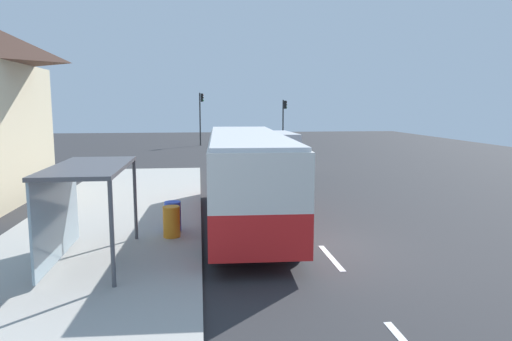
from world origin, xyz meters
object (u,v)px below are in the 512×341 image
recycling_bin_blue (173,216)px  recycling_bin_orange (172,222)px  white_van (279,146)px  bus (246,173)px  sedan_near (248,135)px  sedan_far (257,140)px  traffic_light_near_side (284,115)px  bus_shelter (77,188)px  traffic_light_far_side (201,111)px

recycling_bin_blue → recycling_bin_orange: bearing=-90.0°
white_van → recycling_bin_orange: 19.14m
recycling_bin_orange → bus: bearing=37.5°
bus → recycling_bin_orange: bus is taller
sedan_near → recycling_bin_orange: sedan_near is taller
sedan_far → traffic_light_near_side: 4.92m
white_van → traffic_light_near_side: (3.30, 16.08, 1.82)m
white_van → sedan_near: (0.10, 21.52, -0.55)m
recycling_bin_orange → recycling_bin_blue: 0.70m
sedan_far → traffic_light_near_side: bearing=42.0°
sedan_far → bus_shelter: 34.37m
traffic_light_far_side → bus_shelter: bearing=-95.1°
recycling_bin_orange → recycling_bin_blue: same height
recycling_bin_orange → traffic_light_near_side: (9.70, 34.11, 2.51)m
recycling_bin_orange → bus_shelter: bus_shelter is taller
sedan_near → bus_shelter: (-8.71, -41.54, 1.31)m
sedan_near → traffic_light_far_side: (-5.41, -4.64, 2.81)m
traffic_light_far_side → sedan_far: bearing=-34.2°
sedan_far → sedan_near: bearing=90.0°
recycling_bin_blue → bus_shelter: (-2.21, -2.69, 1.44)m
traffic_light_near_side → recycling_bin_orange: bearing=-105.9°
white_van → sedan_near: size_ratio=1.19×
traffic_light_near_side → white_van: bearing=-101.6°
bus → sedan_far: bearing=82.2°
sedan_far → bus_shelter: size_ratio=1.11×
bus → traffic_light_near_side: size_ratio=2.34×
traffic_light_near_side → bus: bearing=-102.6°
bus → white_van: size_ratio=2.11×
bus_shelter → sedan_far: bearing=75.3°
white_van → recycling_bin_blue: bearing=-110.3°
traffic_light_far_side → sedan_near: bearing=40.7°
white_van → sedan_near: white_van is taller
sedan_near → recycling_bin_orange: size_ratio=4.66×
bus → bus_shelter: bus is taller
sedan_near → traffic_light_far_side: 7.66m
bus → traffic_light_near_side: (7.21, 32.20, 1.32)m
sedan_far → recycling_bin_orange: (-6.50, -31.23, -0.14)m
white_van → sedan_far: 13.21m
bus → sedan_far: 29.61m
white_van → traffic_light_far_side: size_ratio=0.96×
white_van → traffic_light_near_side: 16.52m
bus → recycling_bin_orange: size_ratio=11.68×
bus → traffic_light_near_side: bearing=77.4°
traffic_light_far_side → bus_shelter: traffic_light_far_side is taller
sedan_far → white_van: bearing=-90.4°
traffic_light_far_side → bus_shelter: (-3.31, -36.90, -1.50)m
sedan_near → recycling_bin_blue: 39.39m
traffic_light_near_side → traffic_light_far_side: size_ratio=0.87×
white_van → recycling_bin_blue: white_van is taller
traffic_light_far_side → bus_shelter: size_ratio=1.36×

